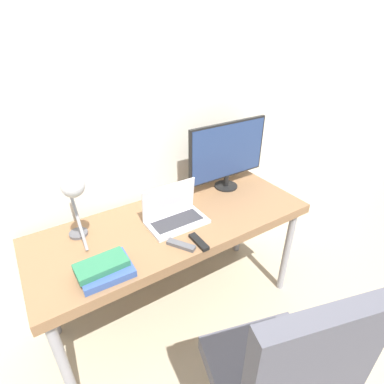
{
  "coord_description": "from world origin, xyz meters",
  "views": [
    {
      "loc": [
        -0.7,
        -0.97,
        1.81
      ],
      "look_at": [
        0.11,
        0.29,
        0.95
      ],
      "focal_mm": 28.0,
      "sensor_mm": 36.0,
      "label": 1
    }
  ],
  "objects_px": {
    "laptop": "(175,214)",
    "monitor": "(228,153)",
    "office_chair": "(283,378)",
    "book_stack": "(104,268)",
    "desk_lamp": "(74,194)"
  },
  "relations": [
    {
      "from": "laptop",
      "to": "desk_lamp",
      "type": "distance_m",
      "value": 0.6
    },
    {
      "from": "office_chair",
      "to": "book_stack",
      "type": "height_order",
      "value": "office_chair"
    },
    {
      "from": "desk_lamp",
      "to": "book_stack",
      "type": "distance_m",
      "value": 0.37
    },
    {
      "from": "desk_lamp",
      "to": "office_chair",
      "type": "xyz_separation_m",
      "value": [
        0.46,
        -0.96,
        -0.51
      ]
    },
    {
      "from": "office_chair",
      "to": "desk_lamp",
      "type": "bearing_deg",
      "value": 115.89
    },
    {
      "from": "office_chair",
      "to": "book_stack",
      "type": "xyz_separation_m",
      "value": [
        -0.44,
        0.74,
        0.2
      ]
    },
    {
      "from": "office_chair",
      "to": "monitor",
      "type": "bearing_deg",
      "value": 62.5
    },
    {
      "from": "laptop",
      "to": "desk_lamp",
      "type": "relative_size",
      "value": 0.77
    },
    {
      "from": "laptop",
      "to": "book_stack",
      "type": "bearing_deg",
      "value": -159.04
    },
    {
      "from": "book_stack",
      "to": "laptop",
      "type": "bearing_deg",
      "value": 20.96
    },
    {
      "from": "laptop",
      "to": "monitor",
      "type": "xyz_separation_m",
      "value": [
        0.52,
        0.17,
        0.21
      ]
    },
    {
      "from": "desk_lamp",
      "to": "monitor",
      "type": "bearing_deg",
      "value": 8.01
    },
    {
      "from": "office_chair",
      "to": "book_stack",
      "type": "distance_m",
      "value": 0.88
    },
    {
      "from": "laptop",
      "to": "monitor",
      "type": "distance_m",
      "value": 0.58
    },
    {
      "from": "book_stack",
      "to": "monitor",
      "type": "bearing_deg",
      "value": 19.64
    }
  ]
}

